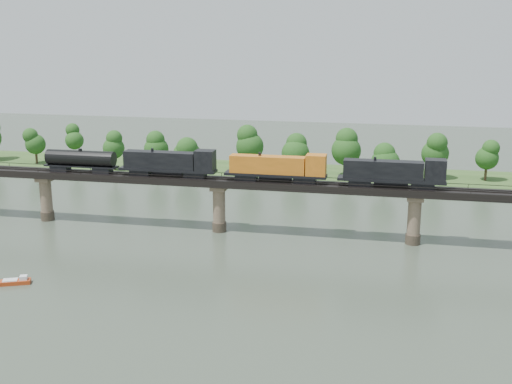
# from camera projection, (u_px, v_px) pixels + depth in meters

# --- Properties ---
(ground) EXTENTS (400.00, 400.00, 0.00)m
(ground) POSITION_uv_depth(u_px,v_px,m) (173.00, 284.00, 107.81)
(ground) COLOR #344032
(ground) RESTS_ON ground
(far_bank) EXTENTS (300.00, 24.00, 1.60)m
(far_bank) POSITION_uv_depth(u_px,v_px,m) (268.00, 173.00, 188.22)
(far_bank) COLOR #2E4E1F
(far_bank) RESTS_ON ground
(bridge) EXTENTS (236.00, 30.00, 11.50)m
(bridge) POSITION_uv_depth(u_px,v_px,m) (219.00, 206.00, 134.92)
(bridge) COLOR #473A2D
(bridge) RESTS_ON ground
(bridge_superstructure) EXTENTS (220.00, 4.90, 0.75)m
(bridge_superstructure) POSITION_uv_depth(u_px,v_px,m) (219.00, 177.00, 133.37)
(bridge_superstructure) COLOR black
(bridge_superstructure) RESTS_ON bridge
(far_treeline) EXTENTS (289.06, 17.54, 13.60)m
(far_treeline) POSITION_uv_depth(u_px,v_px,m) (237.00, 147.00, 183.66)
(far_treeline) COLOR #382619
(far_treeline) RESTS_ON far_bank
(freight_train) EXTENTS (84.83, 3.31, 5.84)m
(freight_train) POSITION_uv_depth(u_px,v_px,m) (240.00, 166.00, 131.85)
(freight_train) COLOR black
(freight_train) RESTS_ON bridge
(motorboat) EXTENTS (5.22, 3.55, 1.38)m
(motorboat) POSITION_uv_depth(u_px,v_px,m) (16.00, 281.00, 107.79)
(motorboat) COLOR #A93613
(motorboat) RESTS_ON ground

